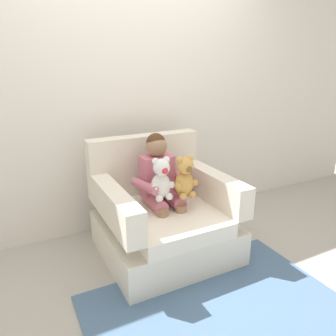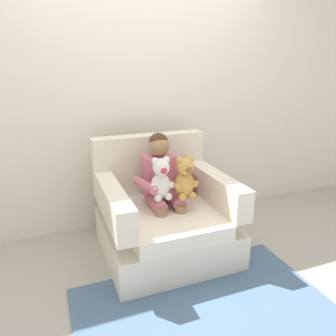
{
  "view_description": "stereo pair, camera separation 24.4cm",
  "coord_description": "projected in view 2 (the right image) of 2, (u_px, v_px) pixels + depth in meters",
  "views": [
    {
      "loc": [
        -1.05,
        -2.11,
        1.52
      ],
      "look_at": [
        0.0,
        -0.05,
        0.76
      ],
      "focal_mm": 34.53,
      "sensor_mm": 36.0,
      "label": 1
    },
    {
      "loc": [
        -0.83,
        -2.21,
        1.52
      ],
      "look_at": [
        0.0,
        -0.05,
        0.76
      ],
      "focal_mm": 34.53,
      "sensor_mm": 36.0,
      "label": 2
    }
  ],
  "objects": [
    {
      "name": "throw_pillow",
      "position": [
        184.0,
        185.0,
        2.8
      ],
      "size": [
        0.28,
        0.16,
        0.26
      ],
      "primitive_type": "ellipsoid",
      "rotation": [
        0.0,
        0.0,
        0.18
      ],
      "color": "#8C4C4C",
      "rests_on": "armchair"
    },
    {
      "name": "ground_plane",
      "position": [
        166.0,
        251.0,
        2.72
      ],
      "size": [
        8.0,
        8.0,
        0.0
      ],
      "primitive_type": "plane",
      "color": "#ADA89E"
    },
    {
      "name": "plush_white",
      "position": [
        161.0,
        180.0,
        2.45
      ],
      "size": [
        0.2,
        0.16,
        0.33
      ],
      "rotation": [
        0.0,
        0.0,
        0.25
      ],
      "color": "white",
      "rests_on": "armchair"
    },
    {
      "name": "floor_rug",
      "position": [
        206.0,
        310.0,
        2.07
      ],
      "size": [
        1.63,
        1.04,
        0.01
      ],
      "primitive_type": "cube",
      "color": "slate",
      "rests_on": "ground"
    },
    {
      "name": "plush_honey",
      "position": [
        185.0,
        179.0,
        2.47
      ],
      "size": [
        0.2,
        0.16,
        0.33
      ],
      "rotation": [
        0.0,
        0.0,
        -0.04
      ],
      "color": "gold",
      "rests_on": "armchair"
    },
    {
      "name": "armchair",
      "position": [
        164.0,
        217.0,
        2.66
      ],
      "size": [
        0.99,
        0.96,
        0.92
      ],
      "color": "silver",
      "rests_on": "ground"
    },
    {
      "name": "back_wall",
      "position": [
        138.0,
        87.0,
        2.94
      ],
      "size": [
        6.0,
        0.1,
        2.6
      ],
      "primitive_type": "cube",
      "color": "silver",
      "rests_on": "ground"
    },
    {
      "name": "seated_child",
      "position": [
        162.0,
        180.0,
        2.6
      ],
      "size": [
        0.45,
        0.39,
        0.82
      ],
      "rotation": [
        0.0,
        0.0,
        0.11
      ],
      "color": "#C66B7F",
      "rests_on": "armchair"
    }
  ]
}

